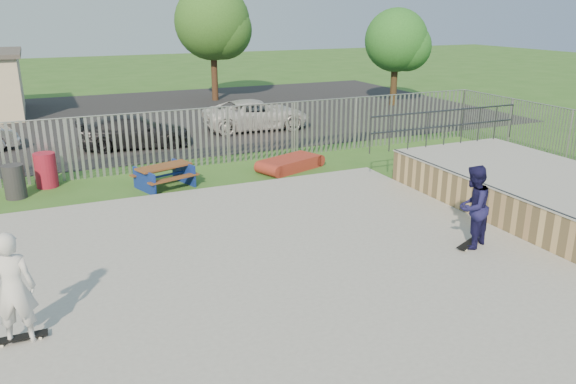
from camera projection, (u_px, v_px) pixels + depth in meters
name	position (u px, v px, depth m)	size (l,w,h in m)	color
ground	(197.00, 295.00, 10.75)	(120.00, 120.00, 0.00)	#305F20
concrete_slab	(197.00, 291.00, 10.73)	(15.00, 12.00, 0.15)	gray
quarter_pipe	(528.00, 190.00, 15.15)	(5.50, 7.05, 2.19)	tan
fence	(186.00, 176.00, 14.81)	(26.04, 16.02, 2.00)	gray
picnic_table	(165.00, 176.00, 17.10)	(1.98, 1.80, 0.69)	brown
funbox	(290.00, 164.00, 19.06)	(2.25, 1.67, 0.40)	maroon
trash_bin_red	(46.00, 170.00, 17.10)	(0.64, 0.64, 1.06)	maroon
trash_bin_grey	(14.00, 182.00, 16.10)	(0.59, 0.59, 0.98)	#2A2A2D
parking_lot	(93.00, 121.00, 27.24)	(40.00, 18.00, 0.02)	black
car_dark	(135.00, 132.00, 21.91)	(1.74, 4.28, 1.24)	black
car_white	(257.00, 115.00, 25.21)	(2.21, 4.79, 1.33)	silver
tree_mid	(212.00, 22.00, 32.06)	(4.30, 4.30, 6.64)	#462D1C
tree_right	(396.00, 40.00, 30.68)	(3.43, 3.43, 5.29)	#41301A
skateboard_a	(468.00, 245.00, 12.56)	(0.81, 0.51, 0.08)	black
skateboard_b	(21.00, 339.00, 8.98)	(0.80, 0.21, 0.08)	black
skater_navy	(473.00, 207.00, 12.28)	(0.91, 0.71, 1.87)	#15143F
skater_white	(13.00, 288.00, 8.71)	(0.68, 0.45, 1.87)	silver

